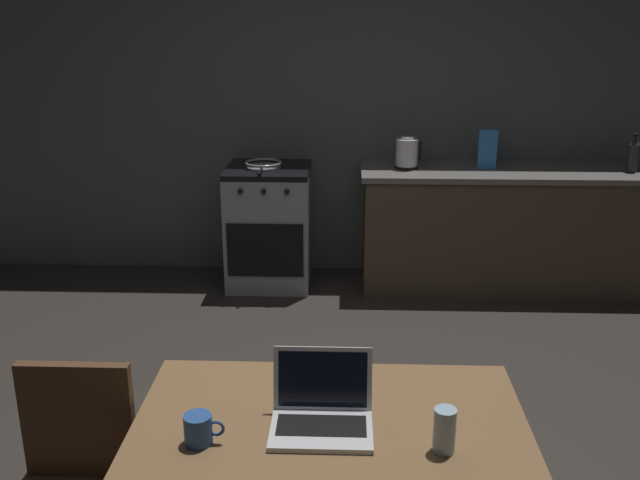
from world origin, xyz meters
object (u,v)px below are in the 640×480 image
object	(u,v)px
stove_oven	(269,226)
coffee_mug	(199,429)
drinking_glass	(444,430)
bottle	(634,154)
laptop	(321,413)
electric_kettle	(407,153)
cereal_box	(487,149)
dining_table	(330,448)
frying_pan	(263,165)

from	to	relation	value
stove_oven	coffee_mug	xyz separation A→B (m)	(0.13, -3.20, 0.34)
stove_oven	drinking_glass	world-z (taller)	stove_oven
stove_oven	bottle	world-z (taller)	bottle
stove_oven	coffee_mug	distance (m)	3.22
stove_oven	laptop	size ratio (longest dim) A/B	2.76
electric_kettle	bottle	xyz separation A→B (m)	(1.57, -0.05, 0.02)
electric_kettle	drinking_glass	distance (m)	3.22
coffee_mug	laptop	bearing A→B (deg)	16.20
bottle	cereal_box	distance (m)	1.01
stove_oven	coffee_mug	world-z (taller)	stove_oven
stove_oven	electric_kettle	distance (m)	1.14
dining_table	frying_pan	distance (m)	3.14
dining_table	bottle	distance (m)	3.70
laptop	coffee_mug	world-z (taller)	laptop
laptop	bottle	size ratio (longest dim) A/B	1.19
stove_oven	frying_pan	xyz separation A→B (m)	(-0.03, -0.03, 0.47)
laptop	drinking_glass	world-z (taller)	laptop
dining_table	frying_pan	xyz separation A→B (m)	(-0.55, 3.09, 0.24)
dining_table	stove_oven	bearing A→B (deg)	99.55
electric_kettle	coffee_mug	bearing A→B (deg)	-105.18
bottle	frying_pan	size ratio (longest dim) A/B	0.61
laptop	cereal_box	distance (m)	3.30
drinking_glass	frying_pan	bearing A→B (deg)	105.70
dining_table	drinking_glass	xyz separation A→B (m)	(0.34, -0.10, 0.14)
dining_table	laptop	size ratio (longest dim) A/B	3.96
bottle	dining_table	bearing A→B (deg)	-123.72
dining_table	cereal_box	size ratio (longest dim) A/B	4.54
frying_pan	cereal_box	distance (m)	1.60
laptop	drinking_glass	xyz separation A→B (m)	(0.37, -0.12, 0.02)
electric_kettle	frying_pan	xyz separation A→B (m)	(-1.03, -0.03, -0.08)
bottle	drinking_glass	world-z (taller)	bottle
stove_oven	electric_kettle	xyz separation A→B (m)	(1.00, 0.00, 0.55)
bottle	drinking_glass	distance (m)	3.60
cereal_box	coffee_mug	bearing A→B (deg)	-114.04
dining_table	electric_kettle	xyz separation A→B (m)	(0.47, 3.11, 0.33)
stove_oven	coffee_mug	size ratio (longest dim) A/B	7.05
stove_oven	laptop	bearing A→B (deg)	-80.93
stove_oven	cereal_box	bearing A→B (deg)	0.82
cereal_box	electric_kettle	bearing A→B (deg)	-177.99
stove_oven	bottle	bearing A→B (deg)	-1.06
dining_table	electric_kettle	bearing A→B (deg)	81.38
electric_kettle	coffee_mug	world-z (taller)	electric_kettle
laptop	bottle	world-z (taller)	bottle
dining_table	drinking_glass	world-z (taller)	drinking_glass
dining_table	frying_pan	world-z (taller)	frying_pan
stove_oven	dining_table	size ratio (longest dim) A/B	0.70
bottle	drinking_glass	bearing A→B (deg)	-118.25
drinking_glass	cereal_box	bearing A→B (deg)	77.83
electric_kettle	stove_oven	bearing A→B (deg)	-179.86
stove_oven	drinking_glass	distance (m)	3.35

